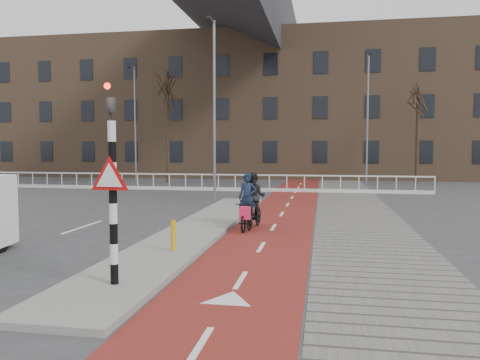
# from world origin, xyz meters

# --- Properties ---
(ground) EXTENTS (120.00, 120.00, 0.00)m
(ground) POSITION_xyz_m (0.00, 0.00, 0.00)
(ground) COLOR #38383A
(ground) RESTS_ON ground
(bike_lane) EXTENTS (2.50, 60.00, 0.01)m
(bike_lane) POSITION_xyz_m (1.50, 10.00, 0.01)
(bike_lane) COLOR maroon
(bike_lane) RESTS_ON ground
(sidewalk) EXTENTS (3.00, 60.00, 0.01)m
(sidewalk) POSITION_xyz_m (4.30, 10.00, 0.01)
(sidewalk) COLOR slate
(sidewalk) RESTS_ON ground
(curb_island) EXTENTS (1.80, 16.00, 0.12)m
(curb_island) POSITION_xyz_m (-0.70, 4.00, 0.06)
(curb_island) COLOR gray
(curb_island) RESTS_ON ground
(traffic_signal) EXTENTS (0.80, 0.80, 3.68)m
(traffic_signal) POSITION_xyz_m (-0.60, -2.02, 1.99)
(traffic_signal) COLOR black
(traffic_signal) RESTS_ON curb_island
(bollard) EXTENTS (0.12, 0.12, 0.72)m
(bollard) POSITION_xyz_m (-0.41, 0.74, 0.48)
(bollard) COLOR orange
(bollard) RESTS_ON curb_island
(cyclist_near) EXTENTS (0.62, 1.65, 1.74)m
(cyclist_near) POSITION_xyz_m (0.76, 4.39, 0.59)
(cyclist_near) COLOR black
(cyclist_near) RESTS_ON bike_lane
(cyclist_far) EXTENTS (0.79, 1.64, 1.75)m
(cyclist_far) POSITION_xyz_m (0.92, 4.72, 0.73)
(cyclist_far) COLOR black
(cyclist_far) RESTS_ON bike_lane
(railing) EXTENTS (28.00, 0.10, 0.99)m
(railing) POSITION_xyz_m (-5.00, 17.00, 0.31)
(railing) COLOR silver
(railing) RESTS_ON ground
(townhouse_row) EXTENTS (46.00, 10.00, 15.90)m
(townhouse_row) POSITION_xyz_m (-3.00, 32.00, 7.81)
(townhouse_row) COLOR #7F6047
(townhouse_row) RESTS_ON ground
(tree_mid) EXTENTS (0.26, 0.26, 7.96)m
(tree_mid) POSITION_xyz_m (-8.03, 22.70, 3.98)
(tree_mid) COLOR black
(tree_mid) RESTS_ON ground
(tree_right) EXTENTS (0.25, 0.25, 6.73)m
(tree_right) POSITION_xyz_m (9.40, 24.24, 3.37)
(tree_right) COLOR black
(tree_right) RESTS_ON ground
(streetlight_near) EXTENTS (0.12, 0.12, 8.51)m
(streetlight_near) POSITION_xyz_m (-2.12, 12.30, 4.26)
(streetlight_near) COLOR slate
(streetlight_near) RESTS_ON ground
(streetlight_left) EXTENTS (0.12, 0.12, 8.09)m
(streetlight_left) POSITION_xyz_m (-9.96, 21.45, 4.04)
(streetlight_left) COLOR slate
(streetlight_left) RESTS_ON ground
(streetlight_right) EXTENTS (0.12, 0.12, 8.55)m
(streetlight_right) POSITION_xyz_m (5.84, 21.93, 4.28)
(streetlight_right) COLOR slate
(streetlight_right) RESTS_ON ground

